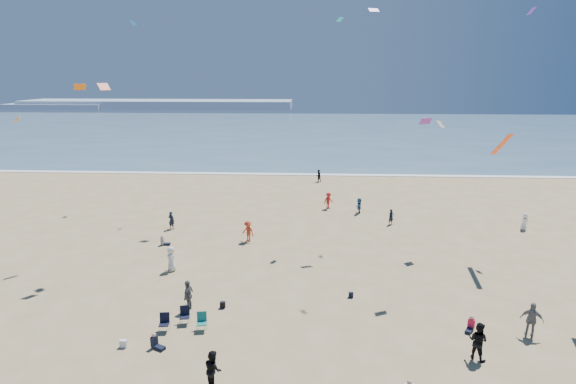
{
  "coord_description": "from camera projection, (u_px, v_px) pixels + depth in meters",
  "views": [
    {
      "loc": [
        3.22,
        -15.76,
        13.44
      ],
      "look_at": [
        2.0,
        8.0,
        7.21
      ],
      "focal_mm": 28.0,
      "sensor_mm": 36.0,
      "label": 1
    }
  ],
  "objects": [
    {
      "name": "ocean",
      "position": [
        298.0,
        131.0,
        110.56
      ],
      "size": [
        220.0,
        100.0,
        0.06
      ],
      "primitive_type": "cube",
      "color": "#476B84",
      "rests_on": "ground"
    },
    {
      "name": "chair_cluster",
      "position": [
        183.0,
        320.0,
        24.37
      ],
      "size": [
        2.67,
        1.48,
        1.0
      ],
      "color": "black",
      "rests_on": "ground"
    },
    {
      "name": "white_tote",
      "position": [
        124.0,
        344.0,
        22.79
      ],
      "size": [
        0.35,
        0.2,
        0.4
      ],
      "primitive_type": "cube",
      "color": "silver",
      "rests_on": "ground"
    },
    {
      "name": "seated_group",
      "position": [
        294.0,
        331.0,
        23.49
      ],
      "size": [
        21.68,
        22.39,
        0.84
      ],
      "color": "silver",
      "rests_on": "ground"
    },
    {
      "name": "surf_line",
      "position": [
        287.0,
        174.0,
        62.25
      ],
      "size": [
        220.0,
        1.2,
        0.08
      ],
      "primitive_type": "cube",
      "color": "white",
      "rests_on": "ground"
    },
    {
      "name": "kites_aloft",
      "position": [
        419.0,
        54.0,
        27.33
      ],
      "size": [
        43.91,
        40.05,
        28.91
      ],
      "color": "blue",
      "rests_on": "ground"
    },
    {
      "name": "standing_flyers",
      "position": [
        340.0,
        259.0,
        31.62
      ],
      "size": [
        32.19,
        47.64,
        1.93
      ],
      "color": "slate",
      "rests_on": "ground"
    },
    {
      "name": "headland_near",
      "position": [
        58.0,
        106.0,
        182.89
      ],
      "size": [
        40.0,
        14.0,
        2.0
      ],
      "primitive_type": "cube",
      "color": "#7A8EA8",
      "rests_on": "ground"
    },
    {
      "name": "headland_far",
      "position": [
        159.0,
        104.0,
        185.59
      ],
      "size": [
        110.0,
        20.0,
        3.2
      ],
      "primitive_type": "cube",
      "color": "#7A8EA8",
      "rests_on": "ground"
    },
    {
      "name": "navy_bag",
      "position": [
        351.0,
        295.0,
        27.9
      ],
      "size": [
        0.28,
        0.18,
        0.34
      ],
      "primitive_type": "cube",
      "color": "black",
      "rests_on": "ground"
    },
    {
      "name": "black_backpack",
      "position": [
        223.0,
        305.0,
        26.65
      ],
      "size": [
        0.3,
        0.22,
        0.38
      ],
      "primitive_type": "cube",
      "color": "black",
      "rests_on": "ground"
    }
  ]
}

